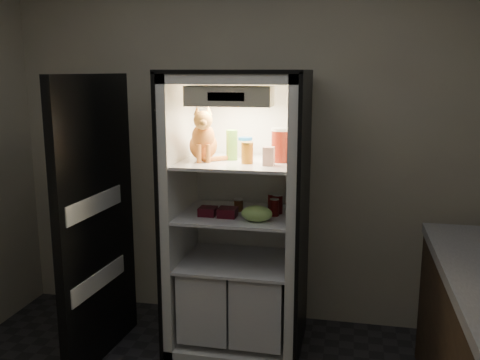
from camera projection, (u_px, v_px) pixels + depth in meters
The scene contains 16 objects.
room_shell at pixel (167, 134), 2.14m from camera, with size 3.60×3.60×3.60m.
refrigerator at pixel (239, 232), 3.64m from camera, with size 0.90×0.72×1.88m.
fridge_door at pixel (96, 223), 3.41m from camera, with size 0.12×0.87×1.85m.
tabby_cat at pixel (203, 140), 3.48m from camera, with size 0.33×0.36×0.36m.
parmesan_shaker at pixel (232, 145), 3.51m from camera, with size 0.08×0.08×0.20m.
mayo_tub at pixel (245, 147), 3.63m from camera, with size 0.10×0.10×0.14m.
salsa_jar at pixel (247, 153), 3.38m from camera, with size 0.08×0.08×0.14m.
pepper_jar at pixel (281, 145), 3.43m from camera, with size 0.13×0.13×0.22m.
cream_carton at pixel (269, 156), 3.31m from camera, with size 0.07×0.07×0.12m, color white.
soda_can_a at pixel (272, 202), 3.60m from camera, with size 0.06×0.06×0.12m.
soda_can_b at pixel (278, 204), 3.53m from camera, with size 0.07×0.07×0.13m.
soda_can_c at pixel (274, 207), 3.47m from camera, with size 0.06×0.06×0.11m.
condiment_jar at pixel (239, 205), 3.59m from camera, with size 0.06×0.06×0.08m.
grape_bag at pixel (257, 214), 3.35m from camera, with size 0.20×0.14×0.10m, color #72AA4F.
berry_box_left at pixel (208, 211), 3.49m from camera, with size 0.11×0.11×0.06m, color #480C11.
berry_box_right at pixel (228, 212), 3.45m from camera, with size 0.12×0.12×0.06m, color #480C11.
Camera 1 is at (0.73, -2.03, 1.87)m, focal length 40.00 mm.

